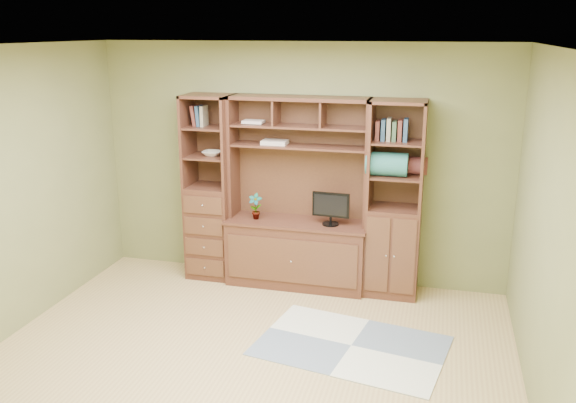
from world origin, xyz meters
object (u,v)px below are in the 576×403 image
(left_tower, at_px, (210,188))
(right_tower, at_px, (395,200))
(center_hutch, at_px, (297,195))
(monitor, at_px, (331,203))

(left_tower, relative_size, right_tower, 1.00)
(center_hutch, distance_m, monitor, 0.38)
(center_hutch, distance_m, left_tower, 1.00)
(center_hutch, bearing_deg, left_tower, 177.71)
(center_hutch, bearing_deg, right_tower, 2.23)
(center_hutch, height_order, right_tower, same)
(center_hutch, height_order, monitor, center_hutch)
(center_hutch, relative_size, left_tower, 1.00)
(right_tower, distance_m, monitor, 0.66)
(center_hutch, relative_size, right_tower, 1.00)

